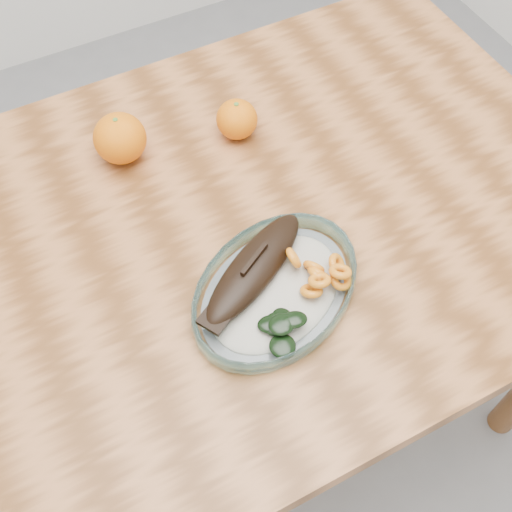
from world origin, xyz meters
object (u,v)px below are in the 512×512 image
(dining_table, at_px, (235,259))
(orange_left, at_px, (120,138))
(orange_right, at_px, (237,119))
(plated_meal, at_px, (275,288))

(dining_table, height_order, orange_left, orange_left)
(dining_table, distance_m, orange_left, 0.27)
(dining_table, distance_m, orange_right, 0.23)
(dining_table, xyz_separation_m, plated_meal, (-0.00, -0.14, 0.12))
(plated_meal, distance_m, orange_left, 0.36)
(plated_meal, height_order, orange_right, plated_meal)
(dining_table, xyz_separation_m, orange_right, (0.09, 0.17, 0.13))
(dining_table, bearing_deg, orange_left, 115.60)
(orange_left, xyz_separation_m, orange_right, (0.19, -0.04, -0.01))
(dining_table, height_order, orange_right, orange_right)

